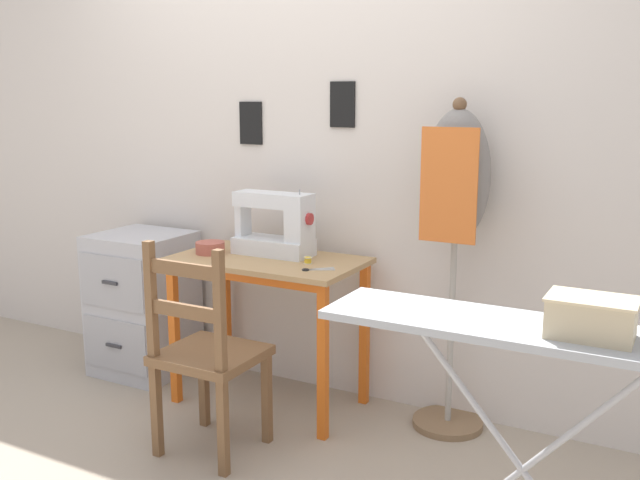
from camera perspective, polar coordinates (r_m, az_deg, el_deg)
ground_plane at (r=3.44m, az=-6.34°, el=-14.26°), size 14.00×14.00×0.00m
wall_back at (r=3.58m, az=-1.55°, el=8.08°), size 10.00×0.06×2.55m
sewing_table at (r=3.41m, az=-4.26°, el=-3.32°), size 0.90×0.51×0.73m
sewing_machine at (r=3.42m, az=-3.42°, el=1.11°), size 0.40×0.17×0.33m
fabric_bowl at (r=3.51m, az=-8.78°, el=-0.59°), size 0.14×0.14×0.06m
scissors at (r=3.15m, az=-0.54°, el=-2.38°), size 0.13×0.11×0.01m
thread_spool_near_machine at (r=3.27m, az=-0.98°, el=-1.64°), size 0.04×0.04×0.03m
wooden_chair at (r=3.03m, az=-9.07°, el=-9.08°), size 0.40×0.38×0.92m
filing_cabinet at (r=3.99m, az=-13.98°, el=-4.93°), size 0.46×0.47×0.77m
dress_form at (r=3.12m, az=10.81°, el=3.22°), size 0.32×0.32×1.48m
ironing_board at (r=2.11m, az=16.46°, el=-7.97°), size 1.19×0.31×0.86m
storage_box at (r=2.04m, az=20.87°, el=-5.80°), size 0.23×0.15×0.11m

